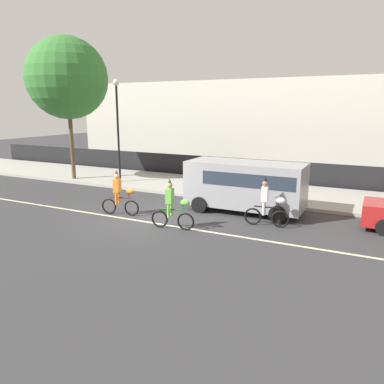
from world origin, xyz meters
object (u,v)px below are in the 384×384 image
object	(u,v)px
street_lamp_post	(117,116)
parade_cyclist_lime	(173,207)
parade_cyclist_zebra	(267,205)
parked_van_grey	(247,183)
parade_cyclist_orange	(120,195)

from	to	relation	value
street_lamp_post	parade_cyclist_lime	bearing A→B (deg)	-40.56
parade_cyclist_lime	parade_cyclist_zebra	size ratio (longest dim) A/B	1.00
parked_van_grey	parade_cyclist_lime	bearing A→B (deg)	-116.14
parade_cyclist_lime	street_lamp_post	size ratio (longest dim) A/B	0.33
parade_cyclist_orange	parade_cyclist_zebra	size ratio (longest dim) A/B	1.00
parked_van_grey	street_lamp_post	size ratio (longest dim) A/B	0.85
parade_cyclist_lime	parade_cyclist_zebra	xyz separation A→B (m)	(3.06, 1.89, 0.00)
parade_cyclist_zebra	parked_van_grey	distance (m)	2.13
parade_cyclist_orange	parked_van_grey	bearing A→B (deg)	31.35
parade_cyclist_orange	parade_cyclist_zebra	world-z (taller)	same
parade_cyclist_zebra	street_lamp_post	size ratio (longest dim) A/B	0.33
parade_cyclist_lime	parked_van_grey	distance (m)	3.89
parade_cyclist_orange	street_lamp_post	world-z (taller)	street_lamp_post
parked_van_grey	street_lamp_post	bearing A→B (deg)	164.05
street_lamp_post	parked_van_grey	bearing A→B (deg)	-15.95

